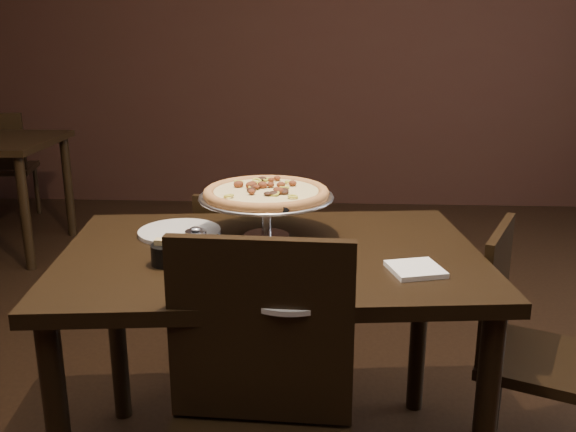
{
  "coord_description": "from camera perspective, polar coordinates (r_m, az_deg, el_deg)",
  "views": [
    {
      "loc": [
        0.19,
        -1.9,
        1.47
      ],
      "look_at": [
        0.08,
        0.01,
        0.9
      ],
      "focal_mm": 40.0,
      "sensor_mm": 36.0,
      "label": 1
    }
  ],
  "objects": [
    {
      "name": "room",
      "position": [
        1.93,
        -0.59,
        14.46
      ],
      "size": [
        6.04,
        7.04,
        2.84
      ],
      "color": "black",
      "rests_on": "ground"
    },
    {
      "name": "dining_table",
      "position": [
        2.02,
        -1.5,
        -5.95
      ],
      "size": [
        1.37,
        0.99,
        0.8
      ],
      "rotation": [
        0.0,
        0.0,
        0.1
      ],
      "color": "black",
      "rests_on": "ground"
    },
    {
      "name": "pizza_stand",
      "position": [
        2.07,
        -1.95,
        2.0
      ],
      "size": [
        0.44,
        0.44,
        0.18
      ],
      "color": "#BBBCC3",
      "rests_on": "dining_table"
    },
    {
      "name": "parmesan_shaker",
      "position": [
        1.9,
        -8.17,
        -2.61
      ],
      "size": [
        0.06,
        0.06,
        0.11
      ],
      "color": "beige",
      "rests_on": "dining_table"
    },
    {
      "name": "pepper_flake_shaker",
      "position": [
        1.75,
        -3.62,
        -4.23
      ],
      "size": [
        0.06,
        0.06,
        0.1
      ],
      "color": "maroon",
      "rests_on": "dining_table"
    },
    {
      "name": "packet_caddy",
      "position": [
        1.9,
        -10.66,
        -3.28
      ],
      "size": [
        0.1,
        0.1,
        0.08
      ],
      "rotation": [
        0.0,
        0.0,
        -0.11
      ],
      "color": "black",
      "rests_on": "dining_table"
    },
    {
      "name": "napkin_stack",
      "position": [
        1.85,
        11.26,
        -4.66
      ],
      "size": [
        0.17,
        0.17,
        0.01
      ],
      "primitive_type": "cube",
      "rotation": [
        0.0,
        0.0,
        0.27
      ],
      "color": "white",
      "rests_on": "dining_table"
    },
    {
      "name": "plate_left",
      "position": [
        2.18,
        -9.62,
        -1.39
      ],
      "size": [
        0.27,
        0.27,
        0.01
      ],
      "primitive_type": "cylinder",
      "color": "white",
      "rests_on": "dining_table"
    },
    {
      "name": "plate_near",
      "position": [
        1.67,
        0.24,
        -6.8
      ],
      "size": [
        0.27,
        0.27,
        0.01
      ],
      "primitive_type": "cylinder",
      "color": "white",
      "rests_on": "dining_table"
    },
    {
      "name": "serving_spatula",
      "position": [
        1.92,
        0.92,
        0.72
      ],
      "size": [
        0.15,
        0.15,
        0.02
      ],
      "rotation": [
        0.0,
        0.0,
        -0.83
      ],
      "color": "#BBBCC3",
      "rests_on": "pizza_stand"
    },
    {
      "name": "chair_far",
      "position": [
        2.65,
        -3.22,
        -5.83
      ],
      "size": [
        0.43,
        0.43,
        0.86
      ],
      "rotation": [
        0.0,
        0.0,
        3.05
      ],
      "color": "black",
      "rests_on": "ground"
    },
    {
      "name": "chair_side",
      "position": [
        2.32,
        20.35,
        -10.43
      ],
      "size": [
        0.52,
        0.52,
        0.84
      ],
      "rotation": [
        0.0,
        0.0,
        1.15
      ],
      "color": "black",
      "rests_on": "ground"
    },
    {
      "name": "bg_chair_far",
      "position": [
        5.39,
        -23.98,
        4.33
      ],
      "size": [
        0.47,
        0.47,
        0.87
      ],
      "rotation": [
        0.0,
        0.0,
        3.33
      ],
      "color": "black",
      "rests_on": "ground"
    }
  ]
}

